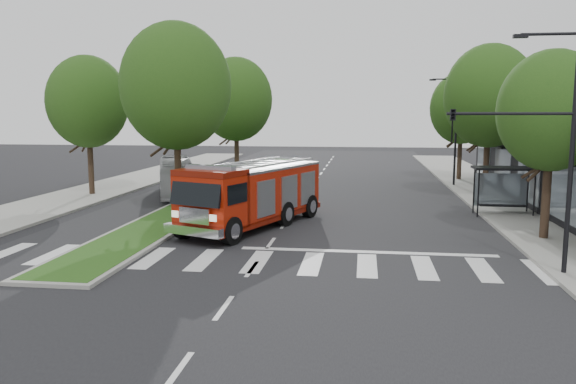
# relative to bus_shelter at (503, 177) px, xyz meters

# --- Properties ---
(ground) EXTENTS (140.00, 140.00, 0.00)m
(ground) POSITION_rel_bus_shelter_xyz_m (-11.20, -8.15, -2.04)
(ground) COLOR black
(ground) RESTS_ON ground
(sidewalk_right) EXTENTS (5.00, 80.00, 0.15)m
(sidewalk_right) POSITION_rel_bus_shelter_xyz_m (1.30, 1.85, -1.96)
(sidewalk_right) COLOR gray
(sidewalk_right) RESTS_ON ground
(sidewalk_left) EXTENTS (5.00, 80.00, 0.15)m
(sidewalk_left) POSITION_rel_bus_shelter_xyz_m (-25.70, 1.85, -1.96)
(sidewalk_left) COLOR gray
(sidewalk_left) RESTS_ON ground
(median) EXTENTS (3.00, 50.00, 0.15)m
(median) POSITION_rel_bus_shelter_xyz_m (-17.20, 9.85, -1.96)
(median) COLOR gray
(median) RESTS_ON ground
(bus_shelter) EXTENTS (3.20, 1.60, 2.61)m
(bus_shelter) POSITION_rel_bus_shelter_xyz_m (0.00, 0.00, 0.00)
(bus_shelter) COLOR black
(bus_shelter) RESTS_ON ground
(tree_right_near) EXTENTS (4.40, 4.40, 8.05)m
(tree_right_near) POSITION_rel_bus_shelter_xyz_m (0.30, -6.15, 3.47)
(tree_right_near) COLOR black
(tree_right_near) RESTS_ON ground
(tree_right_mid) EXTENTS (5.60, 5.60, 9.72)m
(tree_right_mid) POSITION_rel_bus_shelter_xyz_m (0.30, 5.85, 4.45)
(tree_right_mid) COLOR black
(tree_right_mid) RESTS_ON ground
(tree_right_far) EXTENTS (5.00, 5.00, 8.73)m
(tree_right_far) POSITION_rel_bus_shelter_xyz_m (0.30, 15.85, 3.80)
(tree_right_far) COLOR black
(tree_right_far) RESTS_ON ground
(tree_median_near) EXTENTS (5.80, 5.80, 10.16)m
(tree_median_near) POSITION_rel_bus_shelter_xyz_m (-17.20, -2.15, 4.77)
(tree_median_near) COLOR black
(tree_median_near) RESTS_ON ground
(tree_median_far) EXTENTS (5.60, 5.60, 9.72)m
(tree_median_far) POSITION_rel_bus_shelter_xyz_m (-17.20, 11.85, 4.45)
(tree_median_far) COLOR black
(tree_median_far) RESTS_ON ground
(tree_left_mid) EXTENTS (5.20, 5.20, 9.16)m
(tree_left_mid) POSITION_rel_bus_shelter_xyz_m (-25.20, 3.85, 4.12)
(tree_left_mid) COLOR black
(tree_left_mid) RESTS_ON ground
(streetlight_right_near) EXTENTS (4.08, 0.22, 8.00)m
(streetlight_right_near) POSITION_rel_bus_shelter_xyz_m (-1.59, -11.65, 2.63)
(streetlight_right_near) COLOR black
(streetlight_right_near) RESTS_ON ground
(streetlight_right_far) EXTENTS (2.11, 0.20, 8.00)m
(streetlight_right_far) POSITION_rel_bus_shelter_xyz_m (-0.85, 11.85, 2.44)
(streetlight_right_far) COLOR black
(streetlight_right_far) RESTS_ON ground
(fire_engine) EXTENTS (5.99, 9.72, 3.24)m
(fire_engine) POSITION_rel_bus_shelter_xyz_m (-12.61, -4.84, -0.48)
(fire_engine) COLOR #631005
(fire_engine) RESTS_ON ground
(city_bus) EXTENTS (5.02, 9.05, 2.47)m
(city_bus) POSITION_rel_bus_shelter_xyz_m (-19.70, 4.81, -0.80)
(city_bus) COLOR #B1B1B5
(city_bus) RESTS_ON ground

